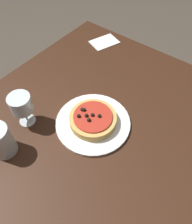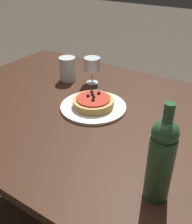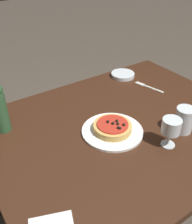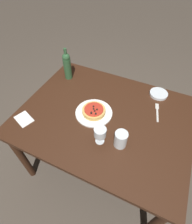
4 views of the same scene
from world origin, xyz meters
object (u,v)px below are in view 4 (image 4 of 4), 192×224
fork (157,111)px  wine_glass (100,133)px  side_bowl (159,94)px  dining_table (104,122)px  pizza (94,111)px  dinner_plate (94,113)px  wine_bottle (67,65)px  water_cup (121,139)px

fork → wine_glass: bearing=132.4°
wine_glass → side_bowl: wine_glass is taller
wine_glass → fork: 0.53m
dining_table → side_bowl: 0.52m
dining_table → pizza: size_ratio=7.27×
dining_table → dinner_plate: dinner_plate is taller
dining_table → side_bowl: side_bowl is taller
wine_glass → wine_bottle: bearing=137.1°
dining_table → fork: size_ratio=6.80×
water_cup → dinner_plate: bearing=147.7°
dinner_plate → dining_table: bearing=13.8°
wine_bottle → water_cup: (0.68, -0.48, -0.07)m
pizza → side_bowl: size_ratio=1.18×
water_cup → dining_table: bearing=134.7°
wine_glass → wine_bottle: (-0.55, 0.51, 0.03)m
wine_glass → water_cup: bearing=14.5°
wine_bottle → side_bowl: size_ratio=1.96×
dinner_plate → wine_glass: bearing=-55.2°
dinner_plate → fork: dinner_plate is taller
side_bowl → dinner_plate: bearing=-134.0°
dinner_plate → side_bowl: (0.41, 0.42, 0.01)m
water_cup → pizza: bearing=147.8°
water_cup → side_bowl: 0.61m
side_bowl → fork: 0.20m
water_cup → fork: 0.44m
dinner_plate → side_bowl: size_ratio=1.90×
dining_table → fork: (0.36, 0.21, 0.09)m
wine_glass → fork: size_ratio=0.72×
pizza → wine_bottle: size_ratio=0.61×
water_cup → wine_glass: bearing=-165.5°
fork → dining_table: bearing=106.7°
wine_bottle → side_bowl: (0.81, 0.12, -0.12)m
water_cup → side_bowl: size_ratio=0.82×
water_cup → fork: water_cup is taller
wine_bottle → fork: size_ratio=1.54×
pizza → dining_table: bearing=14.1°
pizza → wine_glass: 0.26m
wine_glass → water_cup: size_ratio=1.11×
side_bowl → fork: (0.03, -0.19, -0.01)m
dinner_plate → wine_bottle: wine_bottle is taller
dinner_plate → side_bowl: 0.58m
dinner_plate → water_cup: water_cup is taller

